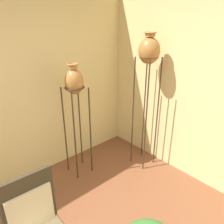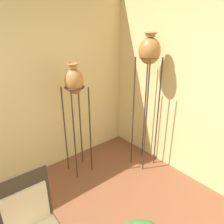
# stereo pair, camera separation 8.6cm
# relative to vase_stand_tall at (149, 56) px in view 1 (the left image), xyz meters

# --- Properties ---
(vase_stand_tall) EXTENTS (0.29, 0.29, 2.01)m
(vase_stand_tall) POSITION_rel_vase_stand_tall_xyz_m (0.00, 0.00, 0.00)
(vase_stand_tall) COLOR #382D1E
(vase_stand_tall) RESTS_ON ground_plane
(vase_stand_medium) EXTENTS (0.28, 0.28, 1.65)m
(vase_stand_medium) POSITION_rel_vase_stand_tall_xyz_m (-0.88, 0.50, -0.36)
(vase_stand_medium) COLOR #382D1E
(vase_stand_medium) RESTS_ON ground_plane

